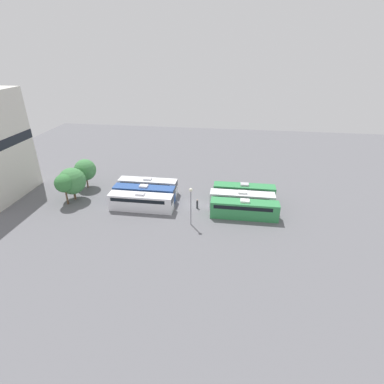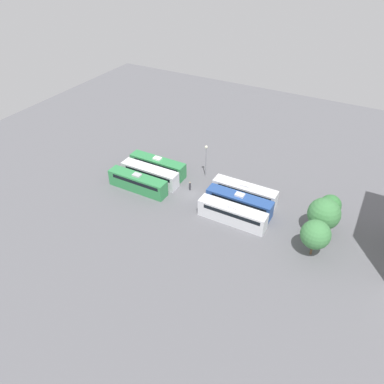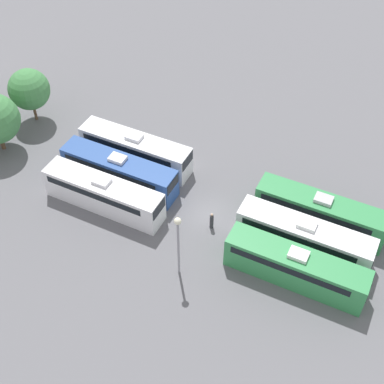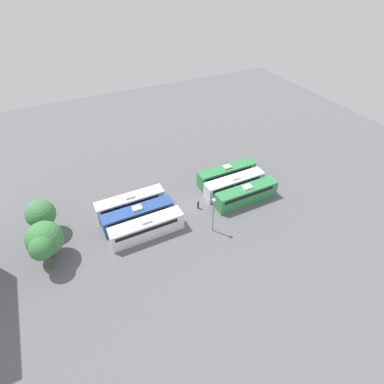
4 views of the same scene
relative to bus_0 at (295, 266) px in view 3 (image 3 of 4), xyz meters
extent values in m
plane|color=slate|center=(3.38, 9.64, -1.74)|extent=(118.31, 118.31, 0.00)
cube|color=#338C4C|center=(0.00, -0.04, -0.15)|extent=(2.53, 11.95, 3.18)
cube|color=black|center=(0.00, 0.26, 0.74)|extent=(2.57, 10.16, 0.70)
cube|color=black|center=(0.00, -6.00, 0.73)|extent=(2.23, 0.08, 1.11)
cube|color=white|center=(0.00, -0.04, 1.61)|extent=(1.20, 1.60, 0.35)
cube|color=silver|center=(3.41, 0.33, -0.15)|extent=(2.53, 11.95, 3.18)
cube|color=black|center=(3.41, 0.63, 0.74)|extent=(2.57, 10.16, 0.70)
cube|color=black|center=(3.41, -5.64, 0.73)|extent=(2.23, 0.08, 1.11)
cube|color=white|center=(3.41, 0.33, 1.61)|extent=(1.20, 1.60, 0.35)
cube|color=#338C4C|center=(6.90, -0.09, -0.15)|extent=(2.53, 11.95, 3.18)
cube|color=black|center=(6.90, 0.21, 0.74)|extent=(2.57, 10.16, 0.70)
cube|color=#B2B2B7|center=(6.90, -0.09, 1.61)|extent=(1.20, 1.60, 0.35)
cube|color=silver|center=(0.10, 18.90, -0.15)|extent=(2.53, 11.95, 3.18)
cube|color=black|center=(0.10, 19.20, 0.74)|extent=(2.57, 10.16, 0.70)
cube|color=black|center=(0.10, 12.94, 0.73)|extent=(2.23, 0.08, 1.11)
cube|color=silver|center=(0.10, 18.90, 1.61)|extent=(1.20, 1.60, 0.35)
cube|color=#284C93|center=(3.41, 19.23, -0.15)|extent=(2.53, 11.95, 3.18)
cube|color=black|center=(3.41, 19.53, 0.74)|extent=(2.57, 10.16, 0.70)
cube|color=black|center=(3.41, 13.26, 0.73)|extent=(2.23, 0.08, 1.11)
cube|color=silver|center=(3.41, 19.23, 1.61)|extent=(1.20, 1.60, 0.35)
cube|color=silver|center=(6.90, 19.44, -0.15)|extent=(2.53, 11.95, 3.18)
cube|color=black|center=(6.90, 19.74, 0.74)|extent=(2.57, 10.16, 0.70)
cube|color=black|center=(6.90, 13.47, 0.73)|extent=(2.23, 0.08, 1.11)
cube|color=silver|center=(6.90, 19.44, 1.61)|extent=(1.20, 1.60, 0.35)
cylinder|color=#333338|center=(2.18, 8.64, -0.95)|extent=(0.36, 0.36, 1.59)
sphere|color=tan|center=(2.18, 8.64, -0.03)|extent=(0.24, 0.24, 0.24)
cylinder|color=gray|center=(-3.64, 9.01, 1.47)|extent=(0.20, 0.20, 6.43)
sphere|color=#EAE5C6|center=(-3.64, 9.01, 4.86)|extent=(0.60, 0.60, 0.60)
cylinder|color=brown|center=(2.43, 33.30, -0.67)|extent=(0.42, 0.42, 2.14)
cylinder|color=brown|center=(8.09, 33.33, -0.51)|extent=(0.32, 0.32, 2.47)
sphere|color=#428447|center=(8.09, 33.33, 2.32)|extent=(4.53, 4.53, 4.53)
camera|label=1|loc=(-47.02, 2.71, 26.13)|focal=28.00mm
camera|label=2|loc=(53.13, 37.04, 40.18)|focal=35.00mm
camera|label=3|loc=(-27.63, -4.05, 35.98)|focal=50.00mm
camera|label=4|loc=(-32.69, 27.17, 34.72)|focal=28.00mm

